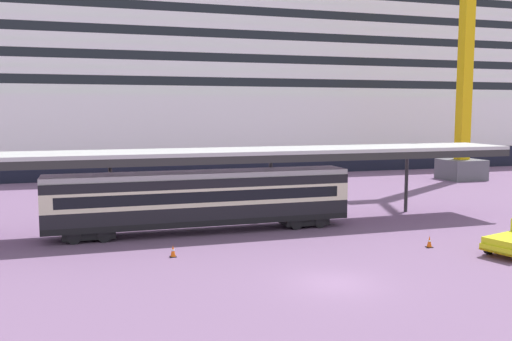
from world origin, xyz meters
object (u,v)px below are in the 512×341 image
object	(u,v)px
traffic_cone_near	(429,242)
dockside_crane	(470,19)
cruise_ship	(167,71)
train_carriage	(201,198)
traffic_cone_mid	(173,251)

from	to	relation	value
traffic_cone_near	dockside_crane	distance (m)	40.62
cruise_ship	train_carriage	size ratio (longest dim) A/B	8.42
train_carriage	traffic_cone_near	xyz separation A→B (m)	(12.20, -8.14, -1.95)
traffic_cone_mid	dockside_crane	bearing A→B (deg)	33.20
dockside_crane	cruise_ship	bearing A→B (deg)	143.51
cruise_ship	traffic_cone_mid	size ratio (longest dim) A/B	246.47
cruise_ship	train_carriage	world-z (taller)	cruise_ship
traffic_cone_near	traffic_cone_mid	bearing A→B (deg)	171.25
train_carriage	traffic_cone_near	distance (m)	14.80
train_carriage	traffic_cone_near	bearing A→B (deg)	-33.70
traffic_cone_near	dockside_crane	bearing A→B (deg)	49.50
train_carriage	traffic_cone_near	size ratio (longest dim) A/B	28.51
train_carriage	traffic_cone_near	world-z (taller)	train_carriage
train_carriage	traffic_cone_mid	bearing A→B (deg)	-115.82
traffic_cone_near	traffic_cone_mid	world-z (taller)	traffic_cone_near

